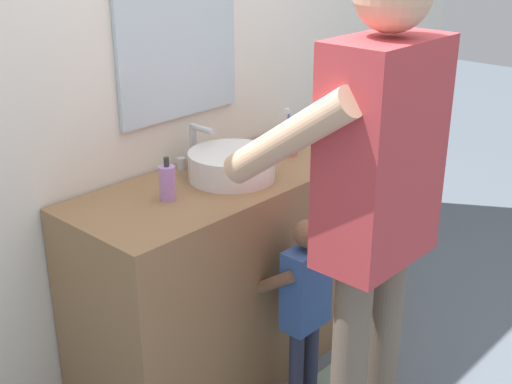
% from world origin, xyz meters
% --- Properties ---
extents(back_wall, '(4.40, 0.10, 2.70)m').
position_xyz_m(back_wall, '(0.00, 0.62, 1.35)').
color(back_wall, silver).
rests_on(back_wall, ground).
extents(vanity_cabinet, '(1.37, 0.54, 0.90)m').
position_xyz_m(vanity_cabinet, '(0.00, 0.30, 0.45)').
color(vanity_cabinet, olive).
rests_on(vanity_cabinet, ground).
extents(sink_basin, '(0.35, 0.35, 0.11)m').
position_xyz_m(sink_basin, '(0.00, 0.28, 0.95)').
color(sink_basin, silver).
rests_on(sink_basin, vanity_cabinet).
extents(faucet, '(0.18, 0.14, 0.18)m').
position_xyz_m(faucet, '(0.00, 0.49, 0.98)').
color(faucet, '#B7BABF').
rests_on(faucet, vanity_cabinet).
extents(toothbrush_cup, '(0.07, 0.07, 0.21)m').
position_xyz_m(toothbrush_cup, '(0.37, 0.29, 0.95)').
color(toothbrush_cup, '#D86666').
rests_on(toothbrush_cup, vanity_cabinet).
extents(soap_bottle, '(0.06, 0.06, 0.17)m').
position_xyz_m(soap_bottle, '(-0.31, 0.30, 0.96)').
color(soap_bottle, '#B27FC6').
rests_on(soap_bottle, vanity_cabinet).
extents(child_toddler, '(0.26, 0.26, 0.83)m').
position_xyz_m(child_toddler, '(0.00, -0.10, 0.50)').
color(child_toddler, '#2D334C').
rests_on(child_toddler, ground).
extents(adult_parent, '(0.55, 0.58, 1.79)m').
position_xyz_m(adult_parent, '(-0.07, -0.42, 1.07)').
color(adult_parent, '#6B5B4C').
rests_on(adult_parent, ground).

